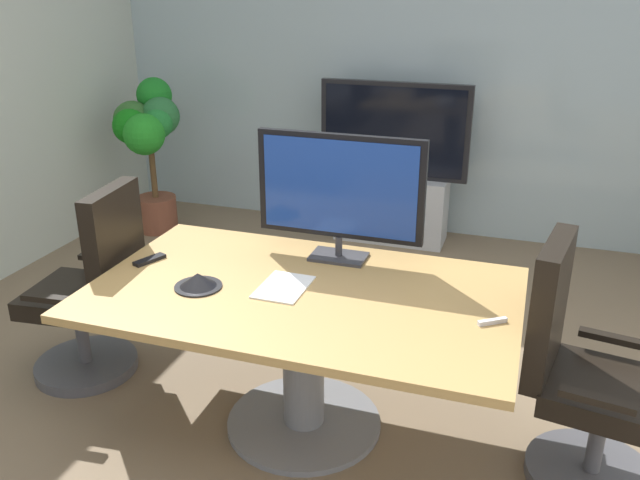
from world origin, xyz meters
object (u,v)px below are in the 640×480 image
office_chair_right (581,387)px  tv_monitor (340,190)px  office_chair_left (93,299)px  potted_plant (148,137)px  remote_control (150,260)px  conference_phone (198,281)px  conference_table (303,326)px  wall_display_unit (392,189)px

office_chair_right → tv_monitor: size_ratio=1.30×
office_chair_left → office_chair_right: same height
office_chair_left → potted_plant: 2.27m
office_chair_left → remote_control: (0.40, -0.02, 0.30)m
office_chair_left → conference_phone: 0.86m
office_chair_right → potted_plant: 3.98m
conference_table → conference_phone: conference_phone is taller
office_chair_right → tv_monitor: bearing=82.7°
office_chair_left → tv_monitor: size_ratio=1.30×
conference_phone → remote_control: 0.42m
office_chair_left → office_chair_right: 2.47m
wall_display_unit → potted_plant: (-1.98, -0.45, 0.39)m
office_chair_left → conference_table: bearing=80.6°
conference_table → remote_control: (-0.84, 0.06, 0.20)m
potted_plant → remote_control: size_ratio=7.54×
wall_display_unit → potted_plant: wall_display_unit is taller
tv_monitor → office_chair_left: bearing=-165.8°
office_chair_right → conference_table: bearing=101.8°
conference_phone → office_chair_right: bearing=5.9°
potted_plant → remote_control: 2.45m
office_chair_left → remote_control: size_ratio=6.41×
wall_display_unit → tv_monitor: bearing=-84.7°
conference_table → tv_monitor: tv_monitor is taller
remote_control → office_chair_right: bearing=21.7°
tv_monitor → remote_control: size_ratio=4.94×
remote_control → potted_plant: bearing=144.0°
tv_monitor → conference_phone: (-0.51, -0.53, -0.33)m
conference_table → potted_plant: size_ratio=1.51×
conference_table → potted_plant: bearing=135.0°
conference_table → remote_control: bearing=175.9°
office_chair_left → potted_plant: size_ratio=0.85×
tv_monitor → remote_control: (-0.89, -0.35, -0.35)m
office_chair_left → conference_phone: bearing=69.2°
office_chair_left → wall_display_unit: bearing=150.9°
tv_monitor → conference_phone: tv_monitor is taller
potted_plant → conference_phone: (1.67, -2.26, -0.05)m
office_chair_right → potted_plant: potted_plant is taller
conference_phone → remote_control: (-0.37, 0.19, -0.02)m
tv_monitor → remote_control: bearing=-158.5°
remote_control → conference_phone: bearing=-4.5°
tv_monitor → conference_table: bearing=-96.9°
office_chair_right → remote_control: size_ratio=6.41×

